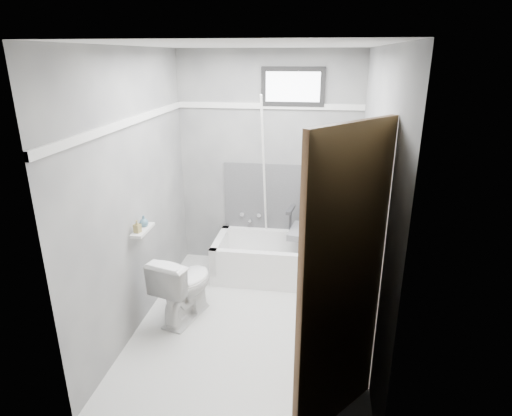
% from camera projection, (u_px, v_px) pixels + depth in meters
% --- Properties ---
extents(floor, '(2.60, 2.60, 0.00)m').
position_uv_depth(floor, '(251.00, 322.00, 3.95)').
color(floor, white).
rests_on(floor, ground).
extents(ceiling, '(2.60, 2.60, 0.00)m').
position_uv_depth(ceiling, '(249.00, 45.00, 3.14)').
color(ceiling, silver).
rests_on(ceiling, floor).
extents(wall_back, '(2.00, 0.02, 2.40)m').
position_uv_depth(wall_back, '(268.00, 163.00, 4.76)').
color(wall_back, '#5E5E63').
rests_on(wall_back, floor).
extents(wall_front, '(2.00, 0.02, 2.40)m').
position_uv_depth(wall_front, '(212.00, 274.00, 2.33)').
color(wall_front, '#5E5E63').
rests_on(wall_front, floor).
extents(wall_left, '(0.02, 2.60, 2.40)m').
position_uv_depth(wall_left, '(135.00, 194.00, 3.68)').
color(wall_left, '#5E5E63').
rests_on(wall_left, floor).
extents(wall_right, '(0.02, 2.60, 2.40)m').
position_uv_depth(wall_right, '(373.00, 205.00, 3.41)').
color(wall_right, '#5E5E63').
rests_on(wall_right, floor).
extents(bathtub, '(1.50, 0.70, 0.42)m').
position_uv_depth(bathtub, '(283.00, 259.00, 4.72)').
color(bathtub, white).
rests_on(bathtub, floor).
extents(office_chair, '(0.62, 0.62, 0.94)m').
position_uv_depth(office_chair, '(312.00, 226.00, 4.59)').
color(office_chair, slate).
rests_on(office_chair, bathtub).
extents(toilet, '(0.54, 0.74, 0.65)m').
position_uv_depth(toilet, '(184.00, 286.00, 3.94)').
color(toilet, white).
rests_on(toilet, floor).
extents(door, '(0.78, 0.78, 2.00)m').
position_uv_depth(door, '(393.00, 319.00, 2.29)').
color(door, brown).
rests_on(door, floor).
extents(window, '(0.66, 0.04, 0.40)m').
position_uv_depth(window, '(293.00, 87.00, 4.43)').
color(window, black).
rests_on(window, wall_back).
extents(backerboard, '(1.50, 0.02, 0.78)m').
position_uv_depth(backerboard, '(290.00, 198.00, 4.85)').
color(backerboard, '#4C4C4F').
rests_on(backerboard, wall_back).
extents(trim_back, '(2.00, 0.02, 0.06)m').
position_uv_depth(trim_back, '(269.00, 106.00, 4.53)').
color(trim_back, white).
rests_on(trim_back, wall_back).
extents(trim_left, '(0.02, 2.60, 0.06)m').
position_uv_depth(trim_left, '(130.00, 122.00, 3.47)').
color(trim_left, white).
rests_on(trim_left, wall_left).
extents(pole, '(0.02, 0.62, 1.87)m').
position_uv_depth(pole, '(264.00, 182.00, 4.59)').
color(pole, white).
rests_on(pole, bathtub).
extents(shelf, '(0.10, 0.32, 0.02)m').
position_uv_depth(shelf, '(143.00, 230.00, 3.70)').
color(shelf, silver).
rests_on(shelf, wall_left).
extents(soap_bottle_a, '(0.06, 0.06, 0.12)m').
position_uv_depth(soap_bottle_a, '(137.00, 226.00, 3.61)').
color(soap_bottle_a, '#95854A').
rests_on(soap_bottle_a, shelf).
extents(soap_bottle_b, '(0.11, 0.11, 0.10)m').
position_uv_depth(soap_bottle_b, '(144.00, 221.00, 3.74)').
color(soap_bottle_b, slate).
rests_on(soap_bottle_b, shelf).
extents(faucet, '(0.26, 0.10, 0.16)m').
position_uv_depth(faucet, '(251.00, 217.00, 4.97)').
color(faucet, silver).
rests_on(faucet, wall_back).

